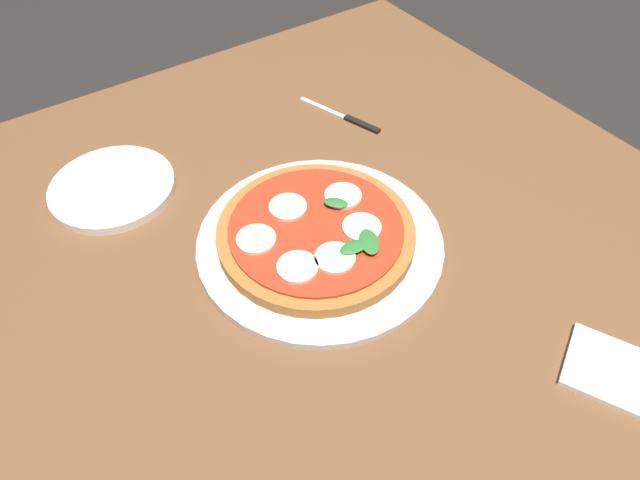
# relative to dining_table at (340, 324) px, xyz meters

# --- Properties ---
(dining_table) EXTENTS (1.24, 1.13, 0.74)m
(dining_table) POSITION_rel_dining_table_xyz_m (0.00, 0.00, 0.00)
(dining_table) COLOR brown
(dining_table) RESTS_ON ground_plane
(serving_tray) EXTENTS (0.34, 0.34, 0.01)m
(serving_tray) POSITION_rel_dining_table_xyz_m (0.07, -0.02, 0.10)
(serving_tray) COLOR silver
(serving_tray) RESTS_ON dining_table
(pizza) EXTENTS (0.27, 0.27, 0.03)m
(pizza) POSITION_rel_dining_table_xyz_m (0.08, -0.01, 0.12)
(pizza) COLOR #B27033
(pizza) RESTS_ON serving_tray
(plate_white) EXTENTS (0.19, 0.19, 0.01)m
(plate_white) POSITION_rel_dining_table_xyz_m (0.34, 0.18, 0.10)
(plate_white) COLOR white
(plate_white) RESTS_ON dining_table
(napkin) EXTENTS (0.16, 0.14, 0.01)m
(napkin) POSITION_rel_dining_table_xyz_m (-0.29, -0.19, 0.10)
(napkin) COLOR white
(napkin) RESTS_ON dining_table
(knife) EXTENTS (0.16, 0.06, 0.01)m
(knife) POSITION_rel_dining_table_xyz_m (0.29, -0.22, 0.10)
(knife) COLOR black
(knife) RESTS_ON dining_table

